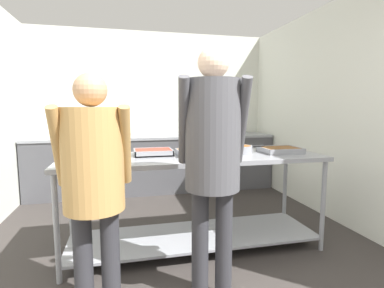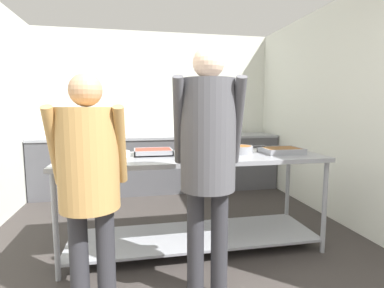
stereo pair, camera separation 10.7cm
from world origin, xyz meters
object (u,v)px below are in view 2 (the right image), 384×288
plate_stack (118,154)px  serving_tray_vegetables (153,152)px  serving_tray_roast (281,151)px  guest_serving_left (208,149)px  guest_serving_right (89,171)px  water_bottle (225,128)px  sauce_pan (240,149)px  broccoli_bowl (85,157)px  serving_tray_greens (198,153)px

plate_stack → serving_tray_vegetables: 0.34m
plate_stack → serving_tray_roast: (1.61, -0.12, 0.00)m
guest_serving_left → guest_serving_right: guest_serving_left is taller
water_bottle → guest_serving_right: bearing=-122.6°
sauce_pan → serving_tray_roast: size_ratio=1.01×
serving_tray_vegetables → sauce_pan: (0.86, -0.11, 0.02)m
plate_stack → guest_serving_left: 1.12m
plate_stack → guest_serving_right: 0.87m
guest_serving_left → serving_tray_roast: bearing=39.1°
broccoli_bowl → guest_serving_left: 1.14m
serving_tray_greens → guest_serving_right: bearing=-139.0°
guest_serving_left → guest_serving_right: 0.80m
serving_tray_greens → water_bottle: size_ratio=1.53×
serving_tray_vegetables → sauce_pan: size_ratio=0.94×
sauce_pan → serving_tray_vegetables: bearing=173.0°
serving_tray_vegetables → sauce_pan: bearing=-7.0°
serving_tray_roast → water_bottle: water_bottle is taller
guest_serving_left → serving_tray_greens: bearing=82.3°
broccoli_bowl → sauce_pan: bearing=6.0°
serving_tray_vegetables → serving_tray_roast: 1.29m
guest_serving_right → guest_serving_left: bearing=-3.0°
serving_tray_greens → water_bottle: 2.28m
serving_tray_vegetables → water_bottle: size_ratio=1.38×
broccoli_bowl → serving_tray_roast: (1.87, 0.11, -0.01)m
water_bottle → sauce_pan: bearing=-103.5°
serving_tray_roast → water_bottle: bearing=88.0°
serving_tray_vegetables → guest_serving_left: bearing=-71.7°
plate_stack → serving_tray_greens: size_ratio=0.57×
guest_serving_right → plate_stack: bearing=80.6°
broccoli_bowl → water_bottle: 2.96m
plate_stack → sauce_pan: (1.19, -0.07, 0.02)m
sauce_pan → serving_tray_greens: bearing=-178.7°
serving_tray_roast → broccoli_bowl: bearing=-176.7°
guest_serving_left → serving_tray_vegetables: bearing=108.3°
broccoli_bowl → guest_serving_right: bearing=-79.3°
broccoli_bowl → plate_stack: broccoli_bowl is taller
plate_stack → serving_tray_roast: 1.61m
water_bottle → guest_serving_left: bearing=-109.7°
serving_tray_vegetables → serving_tray_greens: size_ratio=0.90×
serving_tray_vegetables → serving_tray_roast: same height
broccoli_bowl → sauce_pan: broccoli_bowl is taller
serving_tray_greens → sauce_pan: (0.43, 0.01, 0.02)m
serving_tray_vegetables → guest_serving_right: guest_serving_right is taller
broccoli_bowl → serving_tray_roast: bearing=3.3°
broccoli_bowl → guest_serving_left: (0.91, -0.68, 0.14)m
broccoli_bowl → guest_serving_left: bearing=-36.7°
sauce_pan → guest_serving_left: bearing=-123.3°
serving_tray_roast → guest_serving_right: guest_serving_right is taller
broccoli_bowl → serving_tray_roast: broccoli_bowl is taller
guest_serving_right → serving_tray_roast: bearing=23.0°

